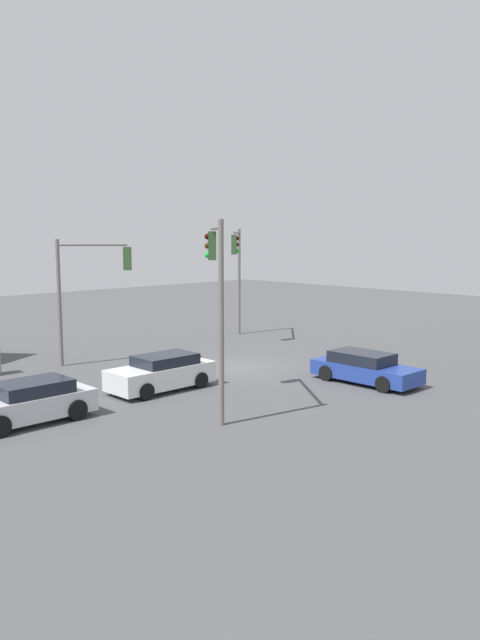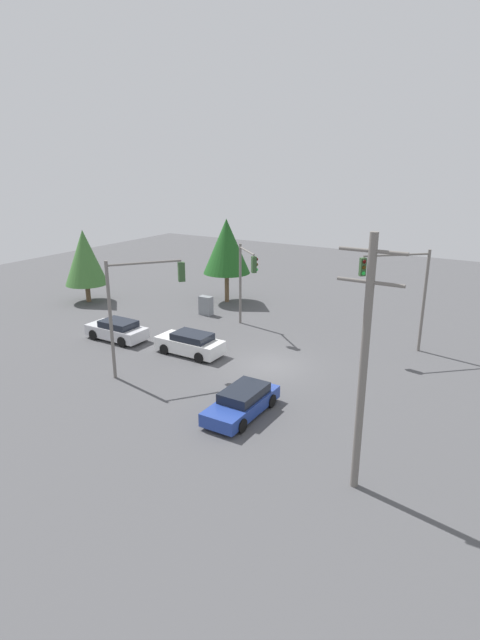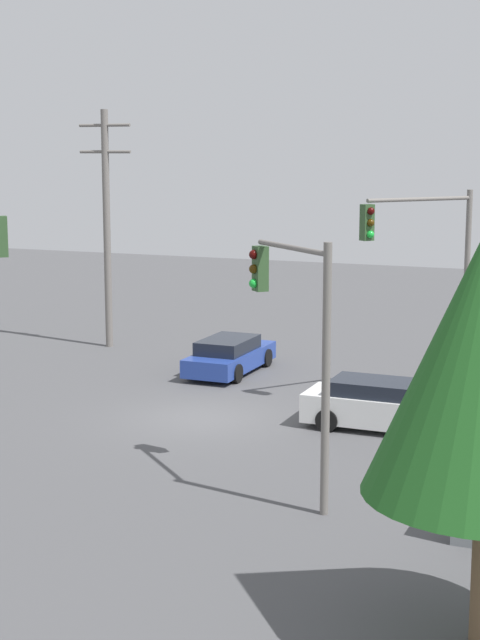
{
  "view_description": "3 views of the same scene",
  "coord_description": "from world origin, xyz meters",
  "px_view_note": "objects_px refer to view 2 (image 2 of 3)",
  "views": [
    {
      "loc": [
        -19.3,
        -20.02,
        5.98
      ],
      "look_at": [
        -0.36,
        -0.49,
        2.26
      ],
      "focal_mm": 35.0,
      "sensor_mm": 36.0,
      "label": 1
    },
    {
      "loc": [
        12.44,
        -23.59,
        11.3
      ],
      "look_at": [
        -2.07,
        0.09,
        2.4
      ],
      "focal_mm": 28.0,
      "sensor_mm": 36.0,
      "label": 2
    },
    {
      "loc": [
        -11.65,
        24.85,
        7.59
      ],
      "look_at": [
        -1.45,
        0.63,
        3.08
      ],
      "focal_mm": 55.0,
      "sensor_mm": 36.0,
      "label": 3
    }
  ],
  "objects_px": {
    "traffic_signal_cross": "(400,284)",
    "traffic_signal_aux": "(246,273)",
    "sedan_white": "(190,344)",
    "electrical_cabinet": "(206,306)",
    "sedan_blue": "(242,402)",
    "sedan_silver": "(117,330)",
    "traffic_signal_main": "(139,296)"
  },
  "relations": [
    {
      "from": "traffic_signal_cross",
      "to": "traffic_signal_aux",
      "type": "xyz_separation_m",
      "value": [
        -10.15,
        -0.78,
        -0.41
      ]
    },
    {
      "from": "sedan_white",
      "to": "electrical_cabinet",
      "type": "bearing_deg",
      "value": 28.52
    },
    {
      "from": "sedan_white",
      "to": "electrical_cabinet",
      "type": "height_order",
      "value": "electrical_cabinet"
    },
    {
      "from": "traffic_signal_aux",
      "to": "sedan_blue",
      "type": "bearing_deg",
      "value": -17.61
    },
    {
      "from": "sedan_silver",
      "to": "traffic_signal_aux",
      "type": "distance_m",
      "value": 9.4
    },
    {
      "from": "sedan_blue",
      "to": "traffic_signal_cross",
      "type": "xyz_separation_m",
      "value": [
        3.9,
        11.54,
        3.76
      ]
    },
    {
      "from": "traffic_signal_cross",
      "to": "sedan_white",
      "type": "bearing_deg",
      "value": -9.78
    },
    {
      "from": "traffic_signal_aux",
      "to": "electrical_cabinet",
      "type": "bearing_deg",
      "value": -153.86
    },
    {
      "from": "electrical_cabinet",
      "to": "sedan_blue",
      "type": "bearing_deg",
      "value": -48.71
    },
    {
      "from": "sedan_silver",
      "to": "traffic_signal_main",
      "type": "bearing_deg",
      "value": -121.87
    },
    {
      "from": "sedan_silver",
      "to": "electrical_cabinet",
      "type": "height_order",
      "value": "electrical_cabinet"
    },
    {
      "from": "traffic_signal_main",
      "to": "traffic_signal_aux",
      "type": "relative_size",
      "value": 1.11
    },
    {
      "from": "sedan_blue",
      "to": "traffic_signal_cross",
      "type": "bearing_deg",
      "value": -108.7
    },
    {
      "from": "sedan_silver",
      "to": "traffic_signal_aux",
      "type": "height_order",
      "value": "traffic_signal_aux"
    },
    {
      "from": "electrical_cabinet",
      "to": "traffic_signal_main",
      "type": "bearing_deg",
      "value": -72.35
    },
    {
      "from": "traffic_signal_main",
      "to": "sedan_blue",
      "type": "bearing_deg",
      "value": -61.32
    },
    {
      "from": "sedan_blue",
      "to": "sedan_white",
      "type": "height_order",
      "value": "sedan_white"
    },
    {
      "from": "sedan_white",
      "to": "traffic_signal_cross",
      "type": "bearing_deg",
      "value": -57.47
    },
    {
      "from": "sedan_blue",
      "to": "traffic_signal_aux",
      "type": "relative_size",
      "value": 0.76
    },
    {
      "from": "traffic_signal_aux",
      "to": "electrical_cabinet",
      "type": "xyz_separation_m",
      "value": [
        -4.29,
        1.24,
        -3.23
      ]
    },
    {
      "from": "sedan_blue",
      "to": "electrical_cabinet",
      "type": "bearing_deg",
      "value": -48.71
    },
    {
      "from": "sedan_silver",
      "to": "traffic_signal_main",
      "type": "relative_size",
      "value": 0.64
    },
    {
      "from": "traffic_signal_main",
      "to": "traffic_signal_aux",
      "type": "distance_m",
      "value": 9.69
    },
    {
      "from": "traffic_signal_aux",
      "to": "electrical_cabinet",
      "type": "relative_size",
      "value": 4.0
    },
    {
      "from": "traffic_signal_cross",
      "to": "traffic_signal_aux",
      "type": "bearing_deg",
      "value": -37.92
    },
    {
      "from": "sedan_blue",
      "to": "traffic_signal_cross",
      "type": "height_order",
      "value": "traffic_signal_cross"
    },
    {
      "from": "sedan_silver",
      "to": "traffic_signal_cross",
      "type": "height_order",
      "value": "traffic_signal_cross"
    },
    {
      "from": "traffic_signal_aux",
      "to": "sedan_white",
      "type": "bearing_deg",
      "value": -51.5
    },
    {
      "from": "traffic_signal_main",
      "to": "electrical_cabinet",
      "type": "xyz_separation_m",
      "value": [
        -3.46,
        10.88,
        -3.71
      ]
    },
    {
      "from": "sedan_silver",
      "to": "traffic_signal_main",
      "type": "distance_m",
      "value": 7.2
    },
    {
      "from": "sedan_white",
      "to": "traffic_signal_aux",
      "type": "bearing_deg",
      "value": -3.75
    },
    {
      "from": "sedan_white",
      "to": "sedan_silver",
      "type": "height_order",
      "value": "sedan_white"
    }
  ]
}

